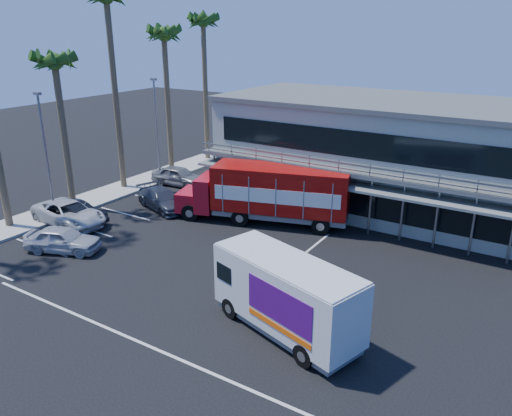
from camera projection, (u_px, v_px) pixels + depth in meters
The scene contains 16 objects.
ground at pixel (224, 280), 24.62m from camera, with size 120.00×120.00×0.00m, color black.
building at pixel (387, 154), 33.75m from camera, with size 22.40×12.00×7.30m.
curb_strip at pixel (106, 194), 36.84m from camera, with size 3.00×32.00×0.16m, color #A5A399.
palm_c at pixel (55, 70), 31.27m from camera, with size 2.80×2.80×10.75m.
palm_d at pixel (107, 10), 34.17m from camera, with size 2.80×2.80×14.75m.
palm_e at pixel (164, 43), 38.66m from camera, with size 2.80×2.80×12.25m.
palm_f at pixel (203, 30), 42.93m from camera, with size 2.80×2.80×13.25m.
light_pole_near at pixel (46, 151), 30.95m from camera, with size 0.50×0.25×8.09m.
light_pole_far at pixel (157, 125), 38.91m from camera, with size 0.50×0.25×8.09m.
red_truck at pixel (269, 192), 31.17m from camera, with size 11.17×5.51×3.67m.
white_van at pixel (286, 295), 19.83m from camera, with size 6.97×4.09×3.22m.
parked_car_a at pixel (63, 239), 27.52m from camera, with size 1.67×4.16×1.42m, color #B1B2B9.
parked_car_b at pixel (76, 213), 31.49m from camera, with size 1.44×4.13×1.36m, color black.
parked_car_c at pixel (69, 213), 31.23m from camera, with size 2.48×5.37×1.49m, color silver.
parked_car_d at pixel (163, 199), 33.98m from camera, with size 1.91×4.70×1.36m, color #2F333F.
parked_car_e at pixel (179, 176), 38.95m from camera, with size 1.80×4.46×1.52m, color slate.
Camera 1 is at (12.96, -17.72, 11.79)m, focal length 35.00 mm.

